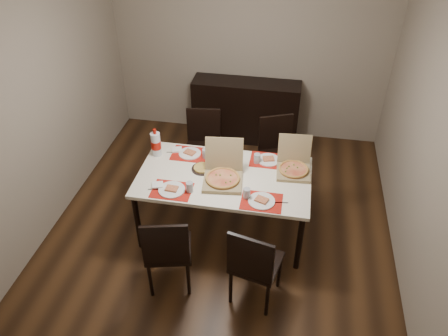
{
  "coord_description": "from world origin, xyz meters",
  "views": [
    {
      "loc": [
        0.68,
        -3.7,
        3.54
      ],
      "look_at": [
        0.04,
        -0.15,
        0.85
      ],
      "focal_mm": 35.0,
      "sensor_mm": 36.0,
      "label": 1
    }
  ],
  "objects": [
    {
      "name": "setting_near_left",
      "position": [
        -0.41,
        -0.48,
        0.77
      ],
      "size": [
        0.46,
        0.3,
        0.11
      ],
      "color": "red",
      "rests_on": "dining_table"
    },
    {
      "name": "setting_far_left",
      "position": [
        -0.38,
        0.16,
        0.77
      ],
      "size": [
        0.49,
        0.3,
        0.11
      ],
      "color": "red",
      "rests_on": "dining_table"
    },
    {
      "name": "pizza_box_center",
      "position": [
        0.04,
        -0.23,
        0.81
      ],
      "size": [
        0.44,
        0.48,
        0.4
      ],
      "color": "#907B53",
      "rests_on": "dining_table"
    },
    {
      "name": "room_walls",
      "position": [
        0.0,
        0.43,
        1.73
      ],
      "size": [
        3.84,
        4.02,
        2.62
      ],
      "color": "gray",
      "rests_on": "ground"
    },
    {
      "name": "sideboard",
      "position": [
        0.0,
        1.78,
        0.45
      ],
      "size": [
        1.5,
        0.4,
        0.9
      ],
      "primitive_type": "cube",
      "color": "black",
      "rests_on": "ground"
    },
    {
      "name": "pizza_box_right",
      "position": [
        0.74,
        0.06,
        0.81
      ],
      "size": [
        0.37,
        0.41,
        0.35
      ],
      "color": "#907B53",
      "rests_on": "dining_table"
    },
    {
      "name": "chair_far_left",
      "position": [
        -0.4,
        0.77,
        0.51
      ],
      "size": [
        0.47,
        0.47,
        0.93
      ],
      "color": "black",
      "rests_on": "ground"
    },
    {
      "name": "soda_bottle",
      "position": [
        -0.77,
        0.1,
        0.89
      ],
      "size": [
        0.11,
        0.11,
        0.33
      ],
      "color": "silver",
      "rests_on": "dining_table"
    },
    {
      "name": "napkin_loose",
      "position": [
        0.04,
        -0.12,
        0.76
      ],
      "size": [
        0.16,
        0.16,
        0.02
      ],
      "primitive_type": "cube",
      "rotation": [
        0.0,
        0.0,
        1.05
      ],
      "color": "white",
      "rests_on": "dining_table"
    },
    {
      "name": "setting_far_right",
      "position": [
        0.43,
        0.18,
        0.77
      ],
      "size": [
        0.45,
        0.3,
        0.11
      ],
      "color": "red",
      "rests_on": "dining_table"
    },
    {
      "name": "dining_table",
      "position": [
        0.04,
        -0.15,
        0.68
      ],
      "size": [
        1.8,
        1.0,
        0.75
      ],
      "color": "white",
      "rests_on": "ground"
    },
    {
      "name": "ground",
      "position": [
        0.0,
        0.0,
        -0.01
      ],
      "size": [
        3.8,
        4.0,
        0.02
      ],
      "primitive_type": "cube",
      "color": "#402713",
      "rests_on": "ground"
    },
    {
      "name": "setting_near_right",
      "position": [
        0.43,
        -0.48,
        0.77
      ],
      "size": [
        0.46,
        0.3,
        0.11
      ],
      "color": "red",
      "rests_on": "dining_table"
    },
    {
      "name": "chair_far_right",
      "position": [
        0.53,
        0.77,
        0.51
      ],
      "size": [
        0.55,
        0.55,
        0.93
      ],
      "color": "black",
      "rests_on": "ground"
    },
    {
      "name": "dip_bowl",
      "position": [
        0.13,
        0.08,
        0.76
      ],
      "size": [
        0.11,
        0.11,
        0.03
      ],
      "primitive_type": "imported",
      "rotation": [
        0.0,
        0.0,
        -0.08
      ],
      "color": "white",
      "rests_on": "dining_table"
    },
    {
      "name": "chair_near_right",
      "position": [
        0.48,
        -1.07,
        0.51
      ],
      "size": [
        0.51,
        0.51,
        0.93
      ],
      "color": "black",
      "rests_on": "ground"
    },
    {
      "name": "chair_near_left",
      "position": [
        -0.33,
        -1.05,
        0.51
      ],
      "size": [
        0.5,
        0.5,
        0.93
      ],
      "color": "black",
      "rests_on": "ground"
    },
    {
      "name": "faina_plate",
      "position": [
        -0.21,
        -0.08,
        0.76
      ],
      "size": [
        0.24,
        0.24,
        0.03
      ],
      "color": "black",
      "rests_on": "dining_table"
    }
  ]
}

